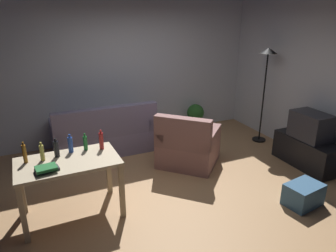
{
  "coord_description": "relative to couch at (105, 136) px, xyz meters",
  "views": [
    {
      "loc": [
        -1.79,
        -3.73,
        2.47
      ],
      "look_at": [
        0.1,
        0.5,
        0.75
      ],
      "focal_mm": 33.85,
      "sensor_mm": 36.0,
      "label": 1
    }
  ],
  "objects": [
    {
      "name": "ground_plane",
      "position": [
        0.67,
        -1.59,
        -0.32
      ],
      "size": [
        5.2,
        4.4,
        0.02
      ],
      "primitive_type": "cube",
      "color": "tan"
    },
    {
      "name": "wall_rear",
      "position": [
        0.67,
        0.61,
        1.04
      ],
      "size": [
        5.2,
        0.1,
        2.7
      ],
      "primitive_type": "cube",
      "color": "silver",
      "rests_on": "ground_plane"
    },
    {
      "name": "wall_right",
      "position": [
        3.27,
        -1.59,
        1.04
      ],
      "size": [
        0.1,
        4.4,
        2.7
      ],
      "primitive_type": "cube",
      "color": "silver",
      "rests_on": "ground_plane"
    },
    {
      "name": "couch",
      "position": [
        0.0,
        0.0,
        0.0
      ],
      "size": [
        1.78,
        0.84,
        0.92
      ],
      "rotation": [
        0.0,
        0.0,
        3.14
      ],
      "color": "gray",
      "rests_on": "ground_plane"
    },
    {
      "name": "tv_stand",
      "position": [
        2.92,
        -1.9,
        -0.07
      ],
      "size": [
        0.44,
        1.1,
        0.48
      ],
      "rotation": [
        0.0,
        0.0,
        1.57
      ],
      "color": "black",
      "rests_on": "ground_plane"
    },
    {
      "name": "tv",
      "position": [
        2.93,
        -1.9,
        0.39
      ],
      "size": [
        0.41,
        0.6,
        0.44
      ],
      "rotation": [
        0.0,
        0.0,
        1.57
      ],
      "color": "#2D2D33",
      "rests_on": "tv_stand"
    },
    {
      "name": "torchiere_lamp",
      "position": [
        2.92,
        -0.73,
        1.11
      ],
      "size": [
        0.32,
        0.32,
        1.81
      ],
      "color": "black",
      "rests_on": "ground_plane"
    },
    {
      "name": "desk",
      "position": [
        -0.82,
        -1.71,
        0.34
      ],
      "size": [
        1.21,
        0.72,
        0.76
      ],
      "rotation": [
        0.0,
        0.0,
        0.02
      ],
      "color": "#C6B28E",
      "rests_on": "ground_plane"
    },
    {
      "name": "potted_plant",
      "position": [
        2.04,
        0.31,
        0.02
      ],
      "size": [
        0.36,
        0.36,
        0.57
      ],
      "color": "brown",
      "rests_on": "ground_plane"
    },
    {
      "name": "armchair",
      "position": [
        1.14,
        -1.07,
        0.01
      ],
      "size": [
        1.23,
        1.23,
        0.92
      ],
      "rotation": [
        0.0,
        0.0,
        2.36
      ],
      "color": "#996B66",
      "rests_on": "ground_plane"
    },
    {
      "name": "storage_box",
      "position": [
        2.01,
        -2.74,
        -0.16
      ],
      "size": [
        0.52,
        0.41,
        0.3
      ],
      "primitive_type": "cube",
      "rotation": [
        0.0,
        0.0,
        0.15
      ],
      "color": "#386084",
      "rests_on": "ground_plane"
    },
    {
      "name": "bottle_amber",
      "position": [
        -1.28,
        -1.56,
        0.57
      ],
      "size": [
        0.05,
        0.05,
        0.26
      ],
      "color": "#9E6019",
      "rests_on": "desk"
    },
    {
      "name": "bottle_squat",
      "position": [
        -1.09,
        -1.58,
        0.55
      ],
      "size": [
        0.05,
        0.05,
        0.23
      ],
      "color": "#BCB24C",
      "rests_on": "desk"
    },
    {
      "name": "bottle_dark",
      "position": [
        -0.92,
        -1.54,
        0.56
      ],
      "size": [
        0.06,
        0.06,
        0.24
      ],
      "color": "black",
      "rests_on": "desk"
    },
    {
      "name": "bottle_blue",
      "position": [
        -0.75,
        -1.48,
        0.56
      ],
      "size": [
        0.06,
        0.06,
        0.24
      ],
      "color": "#2347A3",
      "rests_on": "desk"
    },
    {
      "name": "bottle_green",
      "position": [
        -0.56,
        -1.48,
        0.55
      ],
      "size": [
        0.05,
        0.05,
        0.22
      ],
      "color": "#1E722D",
      "rests_on": "desk"
    },
    {
      "name": "bottle_red",
      "position": [
        -0.37,
        -1.55,
        0.57
      ],
      "size": [
        0.06,
        0.06,
        0.26
      ],
      "color": "#AD2323",
      "rests_on": "desk"
    },
    {
      "name": "book_stack",
      "position": [
        -1.07,
        -1.9,
        0.49
      ],
      "size": [
        0.27,
        0.21,
        0.07
      ],
      "color": "#333338",
      "rests_on": "desk"
    }
  ]
}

